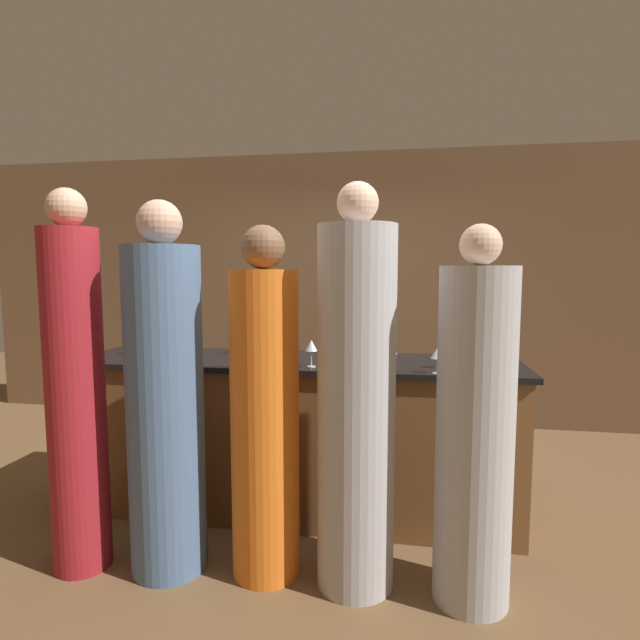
{
  "coord_description": "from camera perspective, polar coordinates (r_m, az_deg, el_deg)",
  "views": [
    {
      "loc": [
        0.68,
        -3.14,
        1.6
      ],
      "look_at": [
        0.15,
        0.1,
        1.27
      ],
      "focal_mm": 28.0,
      "sensor_mm": 36.0,
      "label": 1
    }
  ],
  "objects": [
    {
      "name": "ground_plane",
      "position": [
        3.59,
        -2.76,
        -20.73
      ],
      "size": [
        14.0,
        14.0,
        0.0
      ],
      "primitive_type": "plane",
      "color": "brown"
    },
    {
      "name": "back_wall",
      "position": [
        5.27,
        1.95,
        3.58
      ],
      "size": [
        8.0,
        0.08,
        2.8
      ],
      "color": "brown",
      "rests_on": "ground_plane"
    },
    {
      "name": "bar_counter",
      "position": [
        3.39,
        -2.81,
        -12.97
      ],
      "size": [
        2.87,
        0.72,
        1.02
      ],
      "color": "brown",
      "rests_on": "ground_plane"
    },
    {
      "name": "bartender",
      "position": [
        3.98,
        4.71,
        -5.04
      ],
      "size": [
        0.35,
        0.35,
        1.84
      ],
      "rotation": [
        0.0,
        0.0,
        3.14
      ],
      "color": "#2D2D33",
      "rests_on": "ground_plane"
    },
    {
      "name": "guest_0",
      "position": [
        2.64,
        -6.32,
        -10.85
      ],
      "size": [
        0.35,
        0.35,
        1.82
      ],
      "color": "orange",
      "rests_on": "ground_plane"
    },
    {
      "name": "guest_1",
      "position": [
        2.77,
        -17.26,
        -9.08
      ],
      "size": [
        0.4,
        0.4,
        1.95
      ],
      "color": "#4C6B93",
      "rests_on": "ground_plane"
    },
    {
      "name": "guest_2",
      "position": [
        2.52,
        17.26,
        -12.12
      ],
      "size": [
        0.36,
        0.36,
        1.81
      ],
      "color": "#B2B2B7",
      "rests_on": "ground_plane"
    },
    {
      "name": "guest_3",
      "position": [
        2.51,
        4.16,
        -9.56
      ],
      "size": [
        0.39,
        0.39,
        2.02
      ],
      "color": "#B2B2B7",
      "rests_on": "ground_plane"
    },
    {
      "name": "guest_4",
      "position": [
        2.94,
        -26.15,
        -7.51
      ],
      "size": [
        0.29,
        0.29,
        2.01
      ],
      "color": "maroon",
      "rests_on": "ground_plane"
    },
    {
      "name": "wine_bottle_0",
      "position": [
        3.4,
        -6.78,
        -2.02
      ],
      "size": [
        0.08,
        0.08,
        0.32
      ],
      "color": "black",
      "rests_on": "bar_counter"
    },
    {
      "name": "wine_glass_0",
      "position": [
        2.87,
        13.25,
        -3.82
      ],
      "size": [
        0.08,
        0.08,
        0.15
      ],
      "color": "silver",
      "rests_on": "bar_counter"
    },
    {
      "name": "wine_glass_1",
      "position": [
        2.88,
        8.05,
        -3.21
      ],
      "size": [
        0.08,
        0.08,
        0.18
      ],
      "color": "silver",
      "rests_on": "bar_counter"
    },
    {
      "name": "wine_glass_2",
      "position": [
        3.03,
        14.28,
        -3.19
      ],
      "size": [
        0.07,
        0.07,
        0.16
      ],
      "color": "silver",
      "rests_on": "bar_counter"
    },
    {
      "name": "wine_glass_3",
      "position": [
        3.16,
        4.14,
        -2.54
      ],
      "size": [
        0.08,
        0.08,
        0.16
      ],
      "color": "silver",
      "rests_on": "bar_counter"
    },
    {
      "name": "wine_glass_4",
      "position": [
        3.24,
        -17.37,
        -2.63
      ],
      "size": [
        0.07,
        0.07,
        0.16
      ],
      "color": "silver",
      "rests_on": "bar_counter"
    },
    {
      "name": "wine_glass_5",
      "position": [
        3.1,
        15.54,
        -3.14
      ],
      "size": [
        0.08,
        0.08,
        0.15
      ],
      "color": "silver",
      "rests_on": "bar_counter"
    },
    {
      "name": "wine_glass_6",
      "position": [
        3.62,
        -20.32,
        -1.71
      ],
      "size": [
        0.07,
        0.07,
        0.18
      ],
      "color": "silver",
      "rests_on": "bar_counter"
    },
    {
      "name": "wine_glass_7",
      "position": [
        2.98,
        -1.0,
        -3.02
      ],
      "size": [
        0.07,
        0.07,
        0.16
      ],
      "color": "silver",
      "rests_on": "bar_counter"
    }
  ]
}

